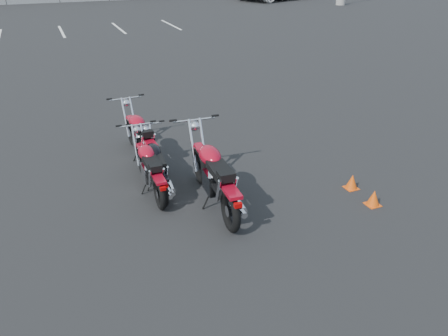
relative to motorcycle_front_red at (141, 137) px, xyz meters
name	(u,v)px	position (x,y,z in m)	size (l,w,h in m)	color
ground	(227,222)	(0.67, -2.90, -0.47)	(120.00, 120.00, 0.00)	black
motorcycle_front_red	(141,137)	(0.00, 0.00, 0.00)	(0.82, 2.13, 1.04)	black
motorcycle_second_black	(156,166)	(-0.04, -1.34, -0.05)	(0.74, 1.91, 0.93)	black
motorcycle_third_red	(150,168)	(-0.17, -1.41, -0.04)	(0.76, 1.97, 0.96)	black
motorcycle_rear_red	(215,176)	(0.71, -2.29, 0.06)	(0.93, 2.40, 1.17)	black
training_cone_near	(352,182)	(3.18, -2.74, -0.34)	(0.23, 0.23, 0.27)	#E34D0B
training_cone_far	(374,198)	(3.16, -3.36, -0.34)	(0.23, 0.23, 0.28)	#E34D0B
parking_line_stripes	(31,33)	(-1.83, 17.10, -0.47)	(15.12, 4.00, 0.01)	silver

